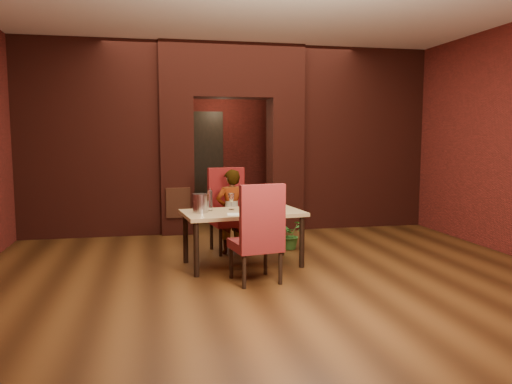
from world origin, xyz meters
TOP-DOWN VIEW (x-y plane):
  - floor at (0.00, 0.00)m, footprint 8.00×8.00m
  - ceiling at (0.00, 0.00)m, footprint 7.00×8.00m
  - wall_back at (0.00, 4.00)m, footprint 7.00×0.04m
  - wall_front at (0.00, -4.00)m, footprint 7.00×0.04m
  - wall_right at (3.50, 0.00)m, footprint 0.04×8.00m
  - pillar_left at (-0.95, 2.00)m, footprint 0.55×0.55m
  - pillar_right at (0.95, 2.00)m, footprint 0.55×0.55m
  - lintel at (0.00, 2.00)m, footprint 2.45×0.55m
  - wing_wall_left at (-2.36, 2.00)m, footprint 2.28×0.35m
  - wing_wall_right at (2.36, 2.00)m, footprint 2.28×0.35m
  - vent_panel at (-0.95, 1.71)m, footprint 0.40×0.03m
  - rear_door at (-0.40, 3.94)m, footprint 0.90×0.08m
  - rear_door_frame at (-0.40, 3.90)m, footprint 1.02×0.04m
  - dining_table at (-0.25, -0.40)m, footprint 1.58×1.01m
  - chair_far at (-0.27, 0.39)m, footprint 0.62×0.62m
  - chair_near at (-0.23, -1.14)m, footprint 0.60×0.60m
  - person_seated at (-0.28, 0.28)m, footprint 0.46×0.33m
  - wine_glass_a at (-0.37, -0.25)m, footprint 0.09×0.09m
  - wine_glass_b at (-0.13, -0.42)m, footprint 0.08×0.08m
  - wine_glass_c at (0.06, -0.39)m, footprint 0.07×0.07m
  - tasting_sheet at (-0.33, -0.66)m, footprint 0.32×0.25m
  - wine_bucket at (-0.78, -0.41)m, footprint 0.19×0.19m
  - water_bottle at (-0.64, -0.27)m, footprint 0.07×0.07m
  - potted_plant at (0.60, 0.37)m, footprint 0.50×0.49m

SIDE VIEW (x-z plane):
  - floor at x=0.00m, z-range 0.00..0.00m
  - potted_plant at x=0.60m, z-range 0.00..0.43m
  - dining_table at x=-0.25m, z-range 0.00..0.70m
  - vent_panel at x=-0.95m, z-range 0.30..0.80m
  - chair_near at x=-0.23m, z-range 0.00..1.13m
  - person_seated at x=-0.28m, z-range 0.00..1.19m
  - chair_far at x=-0.27m, z-range 0.00..1.19m
  - tasting_sheet at x=-0.33m, z-range 0.70..0.70m
  - wine_glass_c at x=0.06m, z-range 0.70..0.88m
  - wine_glass_b at x=-0.13m, z-range 0.70..0.91m
  - wine_glass_a at x=-0.37m, z-range 0.70..0.91m
  - wine_bucket at x=-0.78m, z-range 0.70..0.94m
  - water_bottle at x=-0.64m, z-range 0.70..0.98m
  - rear_door at x=-0.40m, z-range 0.00..2.10m
  - rear_door_frame at x=-0.40m, z-range -0.06..2.16m
  - pillar_left at x=-0.95m, z-range 0.00..2.30m
  - pillar_right at x=0.95m, z-range 0.00..2.30m
  - wall_back at x=0.00m, z-range 0.00..3.20m
  - wall_front at x=0.00m, z-range 0.00..3.20m
  - wall_right at x=3.50m, z-range 0.00..3.20m
  - wing_wall_left at x=-2.36m, z-range 0.00..3.20m
  - wing_wall_right at x=2.36m, z-range 0.00..3.20m
  - lintel at x=0.00m, z-range 2.30..3.20m
  - ceiling at x=0.00m, z-range 3.18..3.22m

